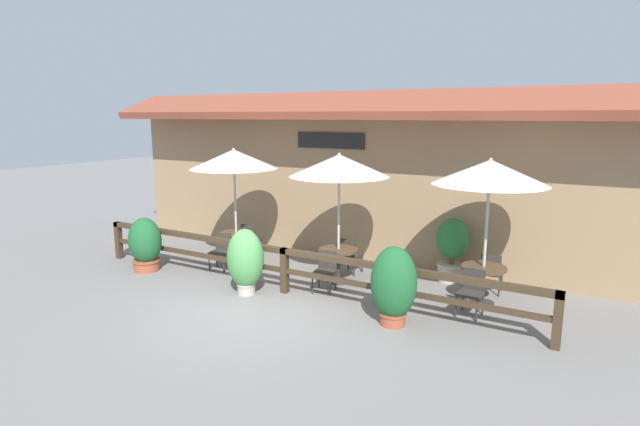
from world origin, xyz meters
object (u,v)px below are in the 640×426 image
at_px(chair_far_wallside, 491,271).
at_px(potted_plant_entrance_palm, 145,244).
at_px(dining_table_near, 236,239).
at_px(potted_plant_small_flowering, 245,260).
at_px(patio_umbrella_middle, 339,166).
at_px(chair_middle_wallside, 350,254).
at_px(patio_umbrella_near, 234,159).
at_px(chair_far_streetside, 471,290).
at_px(chair_near_wallside, 250,238).
at_px(dining_table_far, 483,274).
at_px(chair_near_streetside, 221,250).
at_px(potted_plant_tall_tropical, 452,247).
at_px(patio_umbrella_far, 490,172).
at_px(dining_table_middle, 339,256).
at_px(chair_middle_streetside, 325,269).
at_px(potted_plant_broad_leaf, 394,285).

height_order(chair_far_wallside, potted_plant_entrance_palm, potted_plant_entrance_palm).
xyz_separation_m(dining_table_near, potted_plant_small_flowering, (1.64, -1.72, 0.12)).
distance_m(patio_umbrella_middle, chair_middle_wallside, 2.20).
bearing_deg(chair_middle_wallside, patio_umbrella_near, 14.96).
bearing_deg(chair_far_wallside, chair_far_streetside, 83.42).
relative_size(chair_near_wallside, chair_far_streetside, 1.00).
distance_m(chair_near_wallside, dining_table_far, 6.07).
distance_m(chair_near_streetside, potted_plant_tall_tropical, 5.36).
bearing_deg(patio_umbrella_far, patio_umbrella_middle, -175.16).
bearing_deg(potted_plant_entrance_palm, chair_far_wallside, 18.51).
xyz_separation_m(chair_near_streetside, chair_far_wallside, (5.94, 1.49, 0.00)).
bearing_deg(patio_umbrella_near, chair_far_streetside, -5.04).
bearing_deg(dining_table_middle, chair_middle_wallside, 94.39).
distance_m(chair_far_streetside, potted_plant_tall_tropical, 1.98).
bearing_deg(potted_plant_tall_tropical, potted_plant_small_flowering, -139.17).
relative_size(patio_umbrella_near, chair_far_wallside, 3.35).
relative_size(patio_umbrella_middle, chair_far_wallside, 3.35).
height_order(dining_table_near, chair_middle_streetside, chair_middle_streetside).
bearing_deg(patio_umbrella_middle, dining_table_far, 4.84).
height_order(chair_near_streetside, potted_plant_broad_leaf, potted_plant_broad_leaf).
xyz_separation_m(patio_umbrella_far, potted_plant_broad_leaf, (-1.14, -1.82, -1.84)).
bearing_deg(potted_plant_tall_tropical, dining_table_near, -166.21).
bearing_deg(potted_plant_entrance_palm, chair_middle_wallside, 27.06).
distance_m(chair_near_streetside, potted_plant_entrance_palm, 1.77).
xyz_separation_m(chair_near_streetside, dining_table_far, (5.92, 0.81, 0.12)).
bearing_deg(potted_plant_entrance_palm, patio_umbrella_middle, 19.53).
bearing_deg(chair_far_wallside, potted_plant_small_flowering, 27.19).
bearing_deg(dining_table_far, chair_middle_wallside, 172.73).
height_order(chair_middle_streetside, chair_far_wallside, same).
relative_size(chair_near_wallside, patio_umbrella_far, 0.30).
distance_m(chair_near_wallside, patio_umbrella_far, 6.42).
distance_m(chair_near_streetside, potted_plant_broad_leaf, 4.89).
bearing_deg(patio_umbrella_far, potted_plant_tall_tropical, 130.02).
bearing_deg(dining_table_middle, patio_umbrella_far, 4.84).
xyz_separation_m(chair_near_streetside, potted_plant_entrance_palm, (-1.46, -0.99, 0.17)).
bearing_deg(patio_umbrella_far, chair_near_streetside, -172.23).
relative_size(chair_middle_streetside, chair_far_streetside, 1.00).
bearing_deg(chair_far_streetside, potted_plant_broad_leaf, -129.04).
height_order(dining_table_far, potted_plant_entrance_palm, potted_plant_entrance_palm).
bearing_deg(potted_plant_entrance_palm, potted_plant_broad_leaf, -0.18).
relative_size(patio_umbrella_middle, potted_plant_broad_leaf, 2.00).
distance_m(dining_table_near, patio_umbrella_far, 6.30).
bearing_deg(potted_plant_entrance_palm, potted_plant_tall_tropical, 24.02).
height_order(patio_umbrella_middle, potted_plant_tall_tropical, patio_umbrella_middle).
xyz_separation_m(patio_umbrella_near, potted_plant_broad_leaf, (4.84, -1.66, -1.84)).
bearing_deg(chair_middle_wallside, chair_near_streetside, 27.14).
distance_m(patio_umbrella_middle, potted_plant_entrance_palm, 4.99).
xyz_separation_m(potted_plant_broad_leaf, potted_plant_tall_tropical, (0.23, 2.90, 0.04)).
bearing_deg(chair_far_streetside, dining_table_middle, 176.36).
relative_size(chair_near_streetside, chair_middle_streetside, 1.00).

